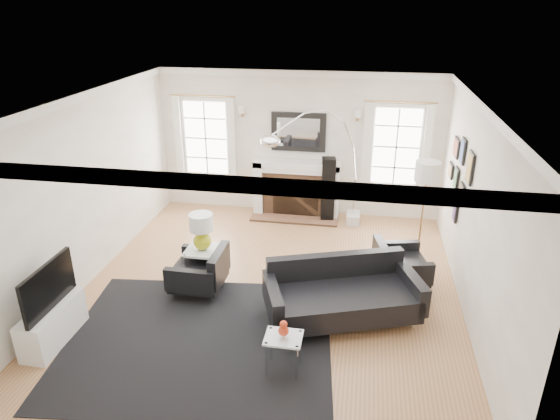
% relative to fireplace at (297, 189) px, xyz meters
% --- Properties ---
extents(floor, '(6.00, 6.00, 0.00)m').
position_rel_fireplace_xyz_m(floor, '(0.00, -2.79, -0.54)').
color(floor, '#9A6C40').
rests_on(floor, ground).
extents(back_wall, '(5.50, 0.04, 2.80)m').
position_rel_fireplace_xyz_m(back_wall, '(0.00, 0.21, 0.86)').
color(back_wall, white).
rests_on(back_wall, floor).
extents(front_wall, '(5.50, 0.04, 2.80)m').
position_rel_fireplace_xyz_m(front_wall, '(0.00, -5.79, 0.86)').
color(front_wall, white).
rests_on(front_wall, floor).
extents(left_wall, '(0.04, 6.00, 2.80)m').
position_rel_fireplace_xyz_m(left_wall, '(-2.75, -2.79, 0.86)').
color(left_wall, white).
rests_on(left_wall, floor).
extents(right_wall, '(0.04, 6.00, 2.80)m').
position_rel_fireplace_xyz_m(right_wall, '(2.75, -2.79, 0.86)').
color(right_wall, white).
rests_on(right_wall, floor).
extents(ceiling, '(5.50, 6.00, 0.02)m').
position_rel_fireplace_xyz_m(ceiling, '(0.00, -2.79, 2.26)').
color(ceiling, white).
rests_on(ceiling, back_wall).
extents(crown_molding, '(5.50, 6.00, 0.12)m').
position_rel_fireplace_xyz_m(crown_molding, '(0.00, -2.79, 2.20)').
color(crown_molding, white).
rests_on(crown_molding, back_wall).
extents(fireplace, '(1.70, 0.69, 1.11)m').
position_rel_fireplace_xyz_m(fireplace, '(0.00, 0.00, 0.00)').
color(fireplace, white).
rests_on(fireplace, floor).
extents(mantel_mirror, '(1.05, 0.07, 0.75)m').
position_rel_fireplace_xyz_m(mantel_mirror, '(0.00, 0.16, 1.11)').
color(mantel_mirror, black).
rests_on(mantel_mirror, back_wall).
extents(window_left, '(1.24, 0.15, 1.62)m').
position_rel_fireplace_xyz_m(window_left, '(-1.85, 0.16, 0.92)').
color(window_left, white).
rests_on(window_left, back_wall).
extents(window_right, '(1.24, 0.15, 1.62)m').
position_rel_fireplace_xyz_m(window_right, '(1.85, 0.16, 0.92)').
color(window_right, white).
rests_on(window_right, back_wall).
extents(gallery_wall, '(0.04, 1.73, 1.29)m').
position_rel_fireplace_xyz_m(gallery_wall, '(2.72, -1.50, 0.99)').
color(gallery_wall, black).
rests_on(gallery_wall, right_wall).
extents(tv_unit, '(0.35, 1.00, 1.09)m').
position_rel_fireplace_xyz_m(tv_unit, '(-2.44, -4.49, -0.21)').
color(tv_unit, white).
rests_on(tv_unit, floor).
extents(area_rug, '(3.61, 3.12, 0.01)m').
position_rel_fireplace_xyz_m(area_rug, '(-0.66, -4.17, -0.54)').
color(area_rug, black).
rests_on(area_rug, floor).
extents(sofa, '(2.21, 1.54, 0.66)m').
position_rel_fireplace_xyz_m(sofa, '(1.08, -3.37, -0.18)').
color(sofa, black).
rests_on(sofa, floor).
extents(armchair_left, '(0.76, 0.84, 0.56)m').
position_rel_fireplace_xyz_m(armchair_left, '(-0.97, -3.04, -0.23)').
color(armchair_left, black).
rests_on(armchair_left, floor).
extents(armchair_right, '(0.89, 0.96, 0.56)m').
position_rel_fireplace_xyz_m(armchair_right, '(1.88, -2.34, -0.23)').
color(armchair_right, black).
rests_on(armchair_right, floor).
extents(coffee_table, '(0.83, 0.83, 0.37)m').
position_rel_fireplace_xyz_m(coffee_table, '(0.70, -2.81, -0.21)').
color(coffee_table, silver).
rests_on(coffee_table, floor).
extents(side_table_left, '(0.50, 0.50, 0.55)m').
position_rel_fireplace_xyz_m(side_table_left, '(-1.02, -2.79, -0.10)').
color(side_table_left, silver).
rests_on(side_table_left, floor).
extents(nesting_table, '(0.43, 0.36, 0.47)m').
position_rel_fireplace_xyz_m(nesting_table, '(0.49, -4.54, -0.18)').
color(nesting_table, silver).
rests_on(nesting_table, floor).
extents(gourd_lamp, '(0.36, 0.36, 0.57)m').
position_rel_fireplace_xyz_m(gourd_lamp, '(-1.02, -2.79, 0.34)').
color(gourd_lamp, '#AFB316').
rests_on(gourd_lamp, side_table_left).
extents(orange_vase, '(0.12, 0.12, 0.20)m').
position_rel_fireplace_xyz_m(orange_vase, '(0.49, -4.54, 0.03)').
color(orange_vase, red).
rests_on(orange_vase, nesting_table).
extents(arc_floor_lamp, '(1.68, 1.55, 2.38)m').
position_rel_fireplace_xyz_m(arc_floor_lamp, '(0.45, -0.80, 0.74)').
color(arc_floor_lamp, silver).
rests_on(arc_floor_lamp, floor).
extents(stick_floor_lamp, '(0.37, 0.37, 1.81)m').
position_rel_fireplace_xyz_m(stick_floor_lamp, '(2.20, -1.86, 1.02)').
color(stick_floor_lamp, '#BC8541').
rests_on(stick_floor_lamp, floor).
extents(speaker_tower, '(0.29, 0.29, 1.26)m').
position_rel_fireplace_xyz_m(speaker_tower, '(0.63, -0.14, 0.09)').
color(speaker_tower, black).
rests_on(speaker_tower, floor).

